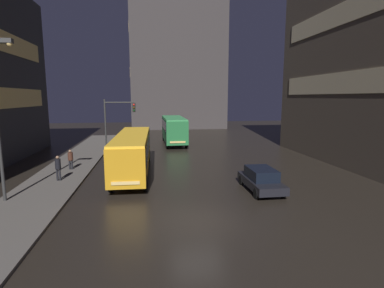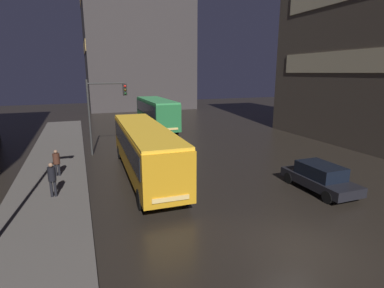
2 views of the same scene
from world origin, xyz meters
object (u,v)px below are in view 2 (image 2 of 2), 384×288
Objects in this scene: bus_far at (157,111)px; pedestrian_mid at (52,177)px; car_taxi at (320,177)px; pedestrian_near at (56,160)px; bus_near at (145,146)px; traffic_light_main at (103,104)px.

bus_far is 19.17m from pedestrian_mid.
pedestrian_near is (-13.50, 7.22, 0.36)m from car_taxi.
bus_near is at bearing 134.21° from pedestrian_near.
car_taxi is 2.46× the size of pedestrian_mid.
bus_far is 5.36× the size of pedestrian_mid.
bus_far is 5.85× the size of pedestrian_near.
pedestrian_near is 6.42m from traffic_light_main.
bus_near is 15.42m from bus_far.
pedestrian_mid is 0.31× the size of traffic_light_main.
pedestrian_mid is (-13.51, 3.84, 0.45)m from car_taxi.
traffic_light_main reaches higher than bus_near.
bus_near is at bearing -48.29° from pedestrian_mid.
bus_far reaches higher than bus_near.
traffic_light_main reaches higher than pedestrian_near.
car_taxi is 16.07m from traffic_light_main.
bus_far is 16.34m from pedestrian_near.
bus_far is at bearing -154.76° from pedestrian_near.
traffic_light_main reaches higher than car_taxi.
car_taxi is at bearing 123.10° from pedestrian_near.
bus_near reaches higher than pedestrian_near.
bus_near is 2.07× the size of traffic_light_main.
bus_near is 5.40m from pedestrian_near.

